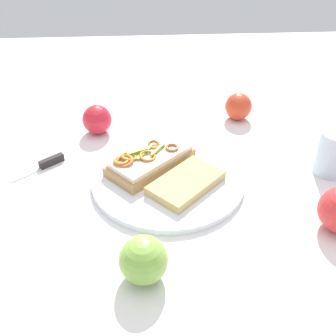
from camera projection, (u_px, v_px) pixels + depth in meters
The scene contains 9 objects.
ground_plane at pixel (168, 181), 0.80m from camera, with size 2.00×2.00×0.00m, color white.
plate at pixel (168, 179), 0.79m from camera, with size 0.31×0.31×0.01m, color white.
sandwich at pixel (150, 160), 0.81m from camera, with size 0.19×0.20×0.05m.
bread_slice_side at pixel (186, 183), 0.76m from camera, with size 0.15×0.09×0.02m, color tan.
apple_0 at pixel (238, 106), 1.00m from camera, with size 0.07×0.07×0.07m, color red.
apple_2 at pixel (97, 119), 0.94m from camera, with size 0.07×0.07×0.07m, color red.
apple_3 at pixel (143, 260), 0.58m from camera, with size 0.08×0.08×0.08m, color #7FB345.
drinking_glass at pixel (332, 153), 0.80m from camera, with size 0.07×0.07×0.10m, color silver.
knife at pixel (46, 164), 0.84m from camera, with size 0.09×0.10×0.02m.
Camera 1 is at (-0.63, 0.04, 0.49)m, focal length 41.12 mm.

